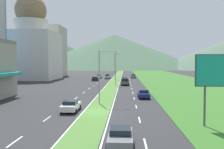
% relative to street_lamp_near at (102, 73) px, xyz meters
% --- Properties ---
extents(ground_plane, '(600.00, 600.00, 0.00)m').
position_rel_street_lamp_near_xyz_m(ground_plane, '(-0.03, -6.22, -4.72)').
color(ground_plane, '#2D2D30').
extents(grass_median, '(3.20, 240.00, 0.06)m').
position_rel_street_lamp_near_xyz_m(grass_median, '(-0.03, 53.78, -4.69)').
color(grass_median, '#518438').
rests_on(grass_median, ground_plane).
extents(grass_verge_right, '(24.00, 240.00, 0.06)m').
position_rel_street_lamp_near_xyz_m(grass_verge_right, '(20.57, 53.78, -4.69)').
color(grass_verge_right, '#387028').
rests_on(grass_verge_right, ground_plane).
extents(lane_dash_left_1, '(0.16, 2.80, 0.01)m').
position_rel_street_lamp_near_xyz_m(lane_dash_left_1, '(-5.13, -18.23, -4.71)').
color(lane_dash_left_1, silver).
rests_on(lane_dash_left_1, ground_plane).
extents(lane_dash_left_2, '(0.16, 2.80, 0.01)m').
position_rel_street_lamp_near_xyz_m(lane_dash_left_2, '(-5.13, -10.25, -4.71)').
color(lane_dash_left_2, silver).
rests_on(lane_dash_left_2, ground_plane).
extents(lane_dash_left_3, '(0.16, 2.80, 0.01)m').
position_rel_street_lamp_near_xyz_m(lane_dash_left_3, '(-5.13, -2.27, -4.71)').
color(lane_dash_left_3, silver).
rests_on(lane_dash_left_3, ground_plane).
extents(lane_dash_left_4, '(0.16, 2.80, 0.01)m').
position_rel_street_lamp_near_xyz_m(lane_dash_left_4, '(-5.13, 5.72, -4.71)').
color(lane_dash_left_4, silver).
rests_on(lane_dash_left_4, ground_plane).
extents(lane_dash_left_5, '(0.16, 2.80, 0.01)m').
position_rel_street_lamp_near_xyz_m(lane_dash_left_5, '(-5.13, 13.70, -4.71)').
color(lane_dash_left_5, silver).
rests_on(lane_dash_left_5, ground_plane).
extents(lane_dash_left_6, '(0.16, 2.80, 0.01)m').
position_rel_street_lamp_near_xyz_m(lane_dash_left_6, '(-5.13, 21.68, -4.71)').
color(lane_dash_left_6, silver).
rests_on(lane_dash_left_6, ground_plane).
extents(lane_dash_left_7, '(0.16, 2.80, 0.01)m').
position_rel_street_lamp_near_xyz_m(lane_dash_left_7, '(-5.13, 29.67, -4.71)').
color(lane_dash_left_7, silver).
rests_on(lane_dash_left_7, ground_plane).
extents(lane_dash_left_8, '(0.16, 2.80, 0.01)m').
position_rel_street_lamp_near_xyz_m(lane_dash_left_8, '(-5.13, 37.65, -4.71)').
color(lane_dash_left_8, silver).
rests_on(lane_dash_left_8, ground_plane).
extents(lane_dash_left_9, '(0.16, 2.80, 0.01)m').
position_rel_street_lamp_near_xyz_m(lane_dash_left_9, '(-5.13, 45.64, -4.71)').
color(lane_dash_left_9, silver).
rests_on(lane_dash_left_9, ground_plane).
extents(lane_dash_left_10, '(0.16, 2.80, 0.01)m').
position_rel_street_lamp_near_xyz_m(lane_dash_left_10, '(-5.13, 53.62, -4.71)').
color(lane_dash_left_10, silver).
rests_on(lane_dash_left_10, ground_plane).
extents(lane_dash_left_11, '(0.16, 2.80, 0.01)m').
position_rel_street_lamp_near_xyz_m(lane_dash_left_11, '(-5.13, 61.60, -4.71)').
color(lane_dash_left_11, silver).
rests_on(lane_dash_left_11, ground_plane).
extents(lane_dash_right_1, '(0.16, 2.80, 0.01)m').
position_rel_street_lamp_near_xyz_m(lane_dash_right_1, '(5.07, -18.23, -4.71)').
color(lane_dash_right_1, silver).
rests_on(lane_dash_right_1, ground_plane).
extents(lane_dash_right_2, '(0.16, 2.80, 0.01)m').
position_rel_street_lamp_near_xyz_m(lane_dash_right_2, '(5.07, -10.25, -4.71)').
color(lane_dash_right_2, silver).
rests_on(lane_dash_right_2, ground_plane).
extents(lane_dash_right_3, '(0.16, 2.80, 0.01)m').
position_rel_street_lamp_near_xyz_m(lane_dash_right_3, '(5.07, -2.27, -4.71)').
color(lane_dash_right_3, silver).
rests_on(lane_dash_right_3, ground_plane).
extents(lane_dash_right_4, '(0.16, 2.80, 0.01)m').
position_rel_street_lamp_near_xyz_m(lane_dash_right_4, '(5.07, 5.72, -4.71)').
color(lane_dash_right_4, silver).
rests_on(lane_dash_right_4, ground_plane).
extents(lane_dash_right_5, '(0.16, 2.80, 0.01)m').
position_rel_street_lamp_near_xyz_m(lane_dash_right_5, '(5.07, 13.70, -4.71)').
color(lane_dash_right_5, silver).
rests_on(lane_dash_right_5, ground_plane).
extents(lane_dash_right_6, '(0.16, 2.80, 0.01)m').
position_rel_street_lamp_near_xyz_m(lane_dash_right_6, '(5.07, 21.68, -4.71)').
color(lane_dash_right_6, silver).
rests_on(lane_dash_right_6, ground_plane).
extents(lane_dash_right_7, '(0.16, 2.80, 0.01)m').
position_rel_street_lamp_near_xyz_m(lane_dash_right_7, '(5.07, 29.67, -4.71)').
color(lane_dash_right_7, silver).
rests_on(lane_dash_right_7, ground_plane).
extents(lane_dash_right_8, '(0.16, 2.80, 0.01)m').
position_rel_street_lamp_near_xyz_m(lane_dash_right_8, '(5.07, 37.65, -4.71)').
color(lane_dash_right_8, silver).
rests_on(lane_dash_right_8, ground_plane).
extents(lane_dash_right_9, '(0.16, 2.80, 0.01)m').
position_rel_street_lamp_near_xyz_m(lane_dash_right_9, '(5.07, 45.64, -4.71)').
color(lane_dash_right_9, silver).
rests_on(lane_dash_right_9, ground_plane).
extents(lane_dash_right_10, '(0.16, 2.80, 0.01)m').
position_rel_street_lamp_near_xyz_m(lane_dash_right_10, '(5.07, 53.62, -4.71)').
color(lane_dash_right_10, silver).
rests_on(lane_dash_right_10, ground_plane).
extents(lane_dash_right_11, '(0.16, 2.80, 0.01)m').
position_rel_street_lamp_near_xyz_m(lane_dash_right_11, '(5.07, 61.60, -4.71)').
color(lane_dash_right_11, silver).
rests_on(lane_dash_right_11, ground_plane).
extents(edge_line_median_left, '(0.16, 240.00, 0.01)m').
position_rel_street_lamp_near_xyz_m(edge_line_median_left, '(-1.78, 53.78, -4.71)').
color(edge_line_median_left, silver).
rests_on(edge_line_median_left, ground_plane).
extents(edge_line_median_right, '(0.16, 240.00, 0.01)m').
position_rel_street_lamp_near_xyz_m(edge_line_median_right, '(1.72, 53.78, -4.71)').
color(edge_line_median_right, silver).
rests_on(edge_line_median_right, ground_plane).
extents(domed_building, '(18.81, 18.81, 31.49)m').
position_rel_street_lamp_near_xyz_m(domed_building, '(-31.78, 53.72, 8.08)').
color(domed_building, silver).
rests_on(domed_building, ground_plane).
extents(midrise_colored, '(15.17, 15.17, 22.79)m').
position_rel_street_lamp_near_xyz_m(midrise_colored, '(-32.63, 74.99, 6.68)').
color(midrise_colored, '#B7B2A8').
rests_on(midrise_colored, ground_plane).
extents(hill_far_left, '(141.31, 141.31, 34.18)m').
position_rel_street_lamp_near_xyz_m(hill_far_left, '(-83.73, 285.58, 12.37)').
color(hill_far_left, '#3D5647').
rests_on(hill_far_left, ground_plane).
extents(hill_far_center, '(201.19, 201.19, 39.45)m').
position_rel_street_lamp_near_xyz_m(hill_far_center, '(-9.44, 250.48, 15.01)').
color(hill_far_center, '#47664C').
rests_on(hill_far_center, ground_plane).
extents(street_lamp_near, '(3.20, 0.47, 8.03)m').
position_rel_street_lamp_near_xyz_m(street_lamp_near, '(0.00, 0.00, 0.00)').
color(street_lamp_near, '#99999E').
rests_on(street_lamp_near, ground_plane).
extents(street_lamp_mid, '(2.96, 0.47, 9.09)m').
position_rel_street_lamp_near_xyz_m(street_lamp_mid, '(0.57, 29.65, 0.53)').
color(street_lamp_mid, '#99999E').
rests_on(street_lamp_mid, ground_plane).
extents(street_lamp_far, '(2.58, 0.28, 9.71)m').
position_rel_street_lamp_near_xyz_m(street_lamp_far, '(-0.49, 59.39, 0.81)').
color(street_lamp_far, '#99999E').
rests_on(street_lamp_far, ground_plane).
extents(car_0, '(1.93, 4.05, 1.39)m').
position_rel_street_lamp_near_xyz_m(car_0, '(3.18, -18.94, -3.99)').
color(car_0, slate).
rests_on(car_0, ground_plane).
extents(car_1, '(2.02, 4.35, 1.56)m').
position_rel_street_lamp_near_xyz_m(car_1, '(6.78, 62.89, -3.93)').
color(car_1, slate).
rests_on(car_1, ground_plane).
extents(car_2, '(1.90, 4.76, 1.45)m').
position_rel_street_lamp_near_xyz_m(car_2, '(3.23, 43.40, -3.96)').
color(car_2, black).
rests_on(car_2, ground_plane).
extents(car_3, '(1.99, 4.60, 1.43)m').
position_rel_street_lamp_near_xyz_m(car_3, '(-3.39, -6.16, -3.97)').
color(car_3, silver).
rests_on(car_3, ground_plane).
extents(car_4, '(1.99, 4.75, 1.47)m').
position_rel_street_lamp_near_xyz_m(car_4, '(6.76, 6.51, -3.97)').
color(car_4, navy).
rests_on(car_4, ground_plane).
extents(car_5, '(1.88, 4.32, 1.62)m').
position_rel_street_lamp_near_xyz_m(car_5, '(-3.61, 63.30, -3.90)').
color(car_5, '#C6842D').
rests_on(car_5, ground_plane).
extents(car_6, '(2.01, 4.34, 1.58)m').
position_rel_street_lamp_near_xyz_m(car_6, '(-3.43, 58.01, -3.91)').
color(car_6, '#B2B2B7').
rests_on(car_6, ground_plane).
extents(car_7, '(2.01, 4.13, 1.41)m').
position_rel_street_lamp_near_xyz_m(car_7, '(-6.93, 47.00, -3.99)').
color(car_7, black).
rests_on(car_7, ground_plane).
extents(car_8, '(1.86, 4.34, 1.55)m').
position_rel_street_lamp_near_xyz_m(car_8, '(-7.02, 61.18, -3.93)').
color(car_8, silver).
rests_on(car_8, ground_plane).
extents(pickup_truck_0, '(2.18, 5.40, 2.00)m').
position_rel_street_lamp_near_xyz_m(pickup_truck_0, '(3.43, 30.93, -3.73)').
color(pickup_truck_0, '#515459').
rests_on(pickup_truck_0, ground_plane).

